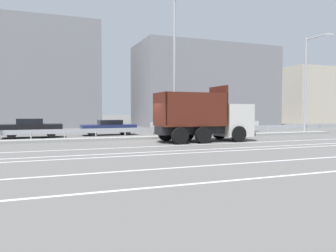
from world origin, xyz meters
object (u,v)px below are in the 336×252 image
at_px(median_road_sign, 219,120).
at_px(parked_car_4, 109,127).
at_px(dump_truck, 214,122).
at_px(parked_car_6, 233,124).
at_px(parked_car_3, 31,128).
at_px(street_lamp_3, 308,80).
at_px(parked_car_5, 176,125).
at_px(street_lamp_2, 175,61).

xyz_separation_m(median_road_sign, parked_car_4, (-7.76, 4.86, -0.62)).
bearing_deg(dump_truck, median_road_sign, 144.73).
height_order(parked_car_4, parked_car_6, parked_car_6).
bearing_deg(parked_car_3, parked_car_4, 95.19).
bearing_deg(parked_car_6, street_lamp_3, 40.13).
height_order(median_road_sign, parked_car_5, median_road_sign).
relative_size(dump_truck, parked_car_5, 1.55).
bearing_deg(median_road_sign, dump_truck, -124.97).
bearing_deg(parked_car_5, street_lamp_3, -114.01).
xyz_separation_m(dump_truck, street_lamp_3, (10.83, 2.90, 3.42)).
bearing_deg(street_lamp_3, parked_car_5, 155.57).
xyz_separation_m(median_road_sign, parked_car_5, (-1.85, 4.42, -0.53)).
height_order(parked_car_3, parked_car_6, parked_car_6).
relative_size(dump_truck, parked_car_4, 1.45).
height_order(dump_truck, parked_car_4, dump_truck).
relative_size(street_lamp_3, parked_car_4, 1.87).
height_order(dump_truck, parked_car_6, dump_truck).
distance_m(street_lamp_3, parked_car_4, 17.62).
bearing_deg(parked_car_5, median_road_sign, -156.92).
distance_m(parked_car_4, parked_car_6, 12.07).
xyz_separation_m(parked_car_5, parked_car_6, (6.15, 0.38, -0.01)).
bearing_deg(street_lamp_3, parked_car_6, 129.91).
bearing_deg(street_lamp_3, street_lamp_2, 179.70).
relative_size(parked_car_3, parked_car_6, 0.92).
bearing_deg(parked_car_3, street_lamp_3, 77.10).
height_order(parked_car_3, parked_car_5, parked_car_5).
height_order(street_lamp_2, street_lamp_3, street_lamp_2).
distance_m(street_lamp_2, parked_car_5, 7.04).
relative_size(median_road_sign, parked_car_4, 0.53).
distance_m(dump_truck, parked_car_5, 7.67).
height_order(median_road_sign, street_lamp_3, street_lamp_3).
height_order(median_road_sign, parked_car_6, median_road_sign).
xyz_separation_m(street_lamp_2, parked_car_4, (-3.94, 5.11, -4.98)).
bearing_deg(dump_truck, parked_car_6, 140.44).
bearing_deg(street_lamp_2, parked_car_3, 156.11).
xyz_separation_m(street_lamp_2, street_lamp_3, (12.41, -0.06, -0.93)).
height_order(street_lamp_3, parked_car_6, street_lamp_3).
bearing_deg(median_road_sign, parked_car_6, 48.13).
bearing_deg(dump_truck, street_lamp_2, -152.31).
height_order(dump_truck, parked_car_5, dump_truck).
xyz_separation_m(dump_truck, parked_car_4, (-5.51, 8.08, -0.63)).
bearing_deg(median_road_sign, street_lamp_3, -2.09).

